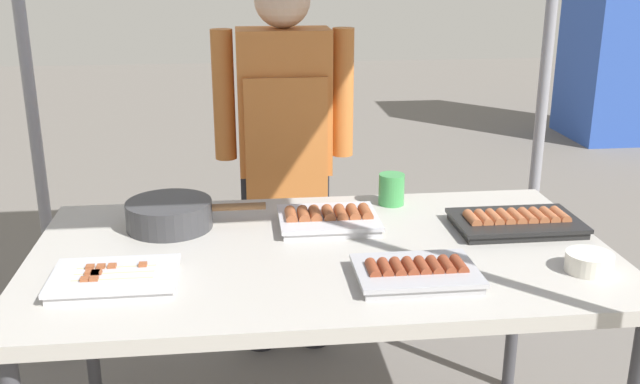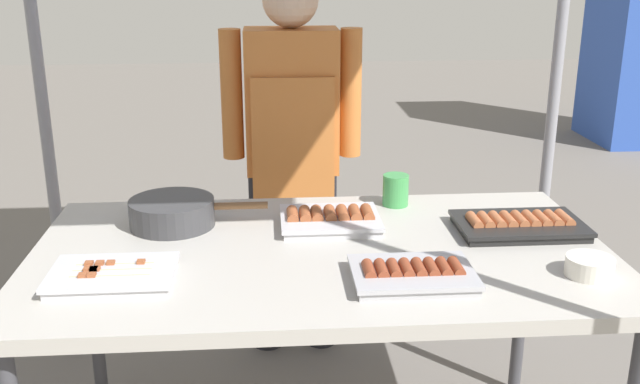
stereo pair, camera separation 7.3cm
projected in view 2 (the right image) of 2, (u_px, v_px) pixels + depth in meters
The scene contains 9 objects.
stall_table at pixel (321, 266), 2.02m from camera, with size 1.60×0.90×0.75m.
tray_grilled_sausages at pixel (330, 219), 2.17m from camera, with size 0.30×0.24×0.05m.
tray_meat_skewers at pixel (112, 275), 1.80m from camera, with size 0.31×0.21×0.04m.
tray_pork_links at pixel (413, 274), 1.80m from camera, with size 0.30×0.22×0.05m.
tray_spring_rolls at pixel (519, 225), 2.13m from camera, with size 0.37×0.23×0.05m.
cooking_wok at pixel (173, 211), 2.17m from camera, with size 0.41×0.25×0.08m.
condiment_bowl at pixel (590, 266), 1.83m from camera, with size 0.12×0.12×0.05m, color silver.
drink_cup_near_edge at pixel (396, 190), 2.34m from camera, with size 0.08×0.08×0.10m, color #3F994C.
vendor_woman at pixel (292, 140), 2.72m from camera, with size 0.52×0.22×1.48m.
Camera 2 is at (-0.14, -1.85, 1.53)m, focal length 40.67 mm.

